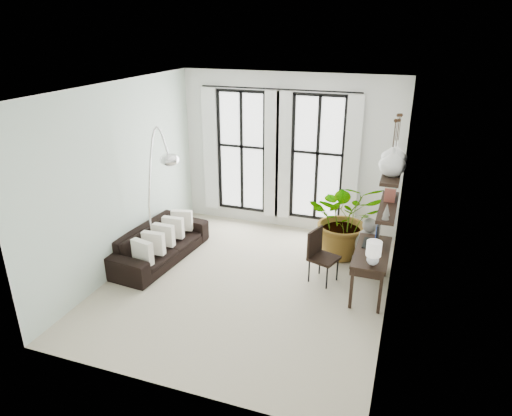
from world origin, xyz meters
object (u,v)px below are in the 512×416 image
at_px(plant, 346,218).
at_px(buddha, 368,246).
at_px(desk, 371,255).
at_px(desk_chair, 320,252).
at_px(arc_lamp, 159,171).
at_px(sofa, 160,243).

height_order(plant, buddha, plant).
bearing_deg(plant, buddha, -31.04).
distance_m(desk, desk_chair, 0.87).
bearing_deg(desk_chair, plant, 95.74).
height_order(arc_lamp, buddha, arc_lamp).
bearing_deg(plant, desk, -63.44).
height_order(sofa, arc_lamp, arc_lamp).
relative_size(sofa, buddha, 2.31).
xyz_separation_m(desk_chair, buddha, (0.71, 0.75, -0.13)).
relative_size(arc_lamp, buddha, 2.69).
relative_size(plant, desk_chair, 1.66).
bearing_deg(buddha, desk, -81.82).
bearing_deg(buddha, plant, 148.96).
bearing_deg(plant, arc_lamp, -157.35).
bearing_deg(sofa, desk, -83.41).
height_order(sofa, desk_chair, desk_chair).
height_order(plant, arc_lamp, arc_lamp).
bearing_deg(arc_lamp, plant, 22.65).
height_order(plant, desk, plant).
bearing_deg(desk, arc_lamp, -178.55).
relative_size(desk, arc_lamp, 0.50).
distance_m(sofa, arc_lamp, 1.40).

